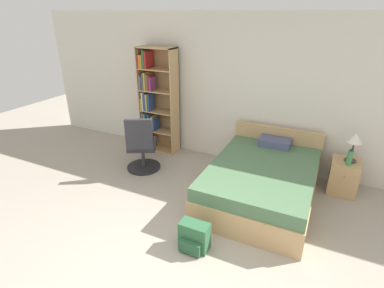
% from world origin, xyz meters
% --- Properties ---
extents(wall_back, '(9.00, 0.06, 2.60)m').
position_xyz_m(wall_back, '(0.00, 3.23, 1.30)').
color(wall_back, silver).
rests_on(wall_back, ground_plane).
extents(bookshelf, '(0.73, 0.33, 2.01)m').
position_xyz_m(bookshelf, '(-1.87, 2.97, 1.00)').
color(bookshelf, tan).
rests_on(bookshelf, ground_plane).
extents(bed, '(1.46, 2.05, 0.81)m').
position_xyz_m(bed, '(0.50, 2.15, 0.29)').
color(bed, tan).
rests_on(bed, ground_plane).
extents(office_chair, '(0.67, 0.71, 1.02)m').
position_xyz_m(office_chair, '(-1.59, 2.07, 0.44)').
color(office_chair, '#232326').
rests_on(office_chair, ground_plane).
extents(nightstand, '(0.40, 0.48, 0.52)m').
position_xyz_m(nightstand, '(1.58, 2.86, 0.26)').
color(nightstand, tan).
rests_on(nightstand, ground_plane).
extents(table_lamp, '(0.21, 0.21, 0.45)m').
position_xyz_m(table_lamp, '(1.63, 2.89, 0.86)').
color(table_lamp, '#333333').
rests_on(table_lamp, nightstand).
extents(water_bottle, '(0.08, 0.08, 0.25)m').
position_xyz_m(water_bottle, '(1.60, 2.75, 0.63)').
color(water_bottle, '#3F8C4C').
rests_on(water_bottle, nightstand).
extents(backpack_green, '(0.35, 0.25, 0.35)m').
position_xyz_m(backpack_green, '(0.04, 0.73, 0.17)').
color(backpack_green, '#2D603D').
rests_on(backpack_green, ground_plane).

